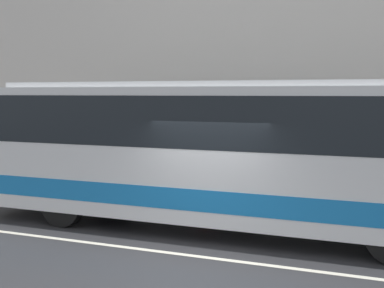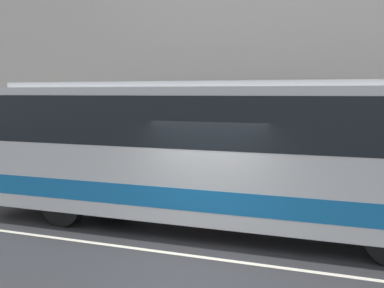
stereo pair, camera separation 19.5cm
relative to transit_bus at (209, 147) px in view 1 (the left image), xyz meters
The scene contains 5 objects.
ground_plane 2.79m from the transit_bus, 77.24° to the right, with size 60.00×60.00×0.00m, color #2D2D30.
sidewalk 3.99m from the transit_bus, 82.59° to the left, with size 60.00×3.11×0.14m.
lane_stripe 2.79m from the transit_bus, 77.24° to the right, with size 54.00×0.14×0.01m.
transit_bus is the anchor object (origin of this frame).
pedestrian_waiting 5.03m from the transit_bus, 111.95° to the left, with size 0.36×0.36×1.55m.
Camera 1 is at (3.74, -9.09, 3.08)m, focal length 50.00 mm.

